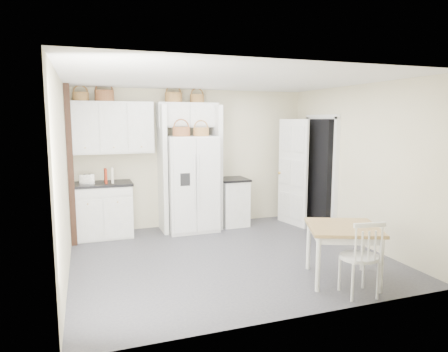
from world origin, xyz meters
name	(u,v)px	position (x,y,z in m)	size (l,w,h in m)	color
floor	(229,256)	(0.00, 0.00, 0.00)	(4.50, 4.50, 0.00)	#36343F
ceiling	(229,80)	(0.00, 0.00, 2.60)	(4.50, 4.50, 0.00)	white
wall_back	(193,158)	(0.00, 2.00, 1.30)	(4.50, 4.50, 0.00)	beige
wall_left	(63,178)	(-2.25, 0.00, 1.30)	(4.00, 4.00, 0.00)	beige
wall_right	(357,165)	(2.25, 0.00, 1.30)	(4.00, 4.00, 0.00)	beige
refrigerator	(191,184)	(-0.15, 1.61, 0.87)	(0.90, 0.73, 1.75)	white
base_cab_left	(102,211)	(-1.73, 1.70, 0.46)	(0.99, 0.62, 0.92)	silver
base_cab_right	(233,203)	(0.70, 1.70, 0.44)	(0.50, 0.60, 0.88)	silver
dining_table	(342,253)	(1.06, -1.32, 0.36)	(0.85, 0.85, 0.71)	olive
windsor_chair	(359,257)	(0.98, -1.75, 0.46)	(0.45, 0.41, 0.92)	silver
counter_left	(101,184)	(-1.73, 1.70, 0.94)	(1.03, 0.67, 0.04)	black
counter_right	(233,179)	(0.70, 1.70, 0.90)	(0.54, 0.64, 0.04)	black
toaster	(87,179)	(-1.96, 1.63, 1.04)	(0.24, 0.14, 0.17)	silver
cookbook_red	(106,176)	(-1.66, 1.62, 1.08)	(0.04, 0.17, 0.25)	maroon
cookbook_cream	(112,175)	(-1.54, 1.62, 1.09)	(0.04, 0.18, 0.27)	beige
basket_upper_a	(81,97)	(-2.00, 1.83, 2.42)	(0.26, 0.26, 0.15)	brown
basket_upper_b	(104,96)	(-1.61, 1.83, 2.44)	(0.32, 0.32, 0.19)	brown
basket_bridge_a	(173,98)	(-0.41, 1.83, 2.44)	(0.31, 0.31, 0.17)	brown
basket_bridge_b	(197,99)	(0.04, 1.83, 2.43)	(0.26, 0.26, 0.15)	brown
basket_fridge_a	(181,132)	(-0.35, 1.51, 1.83)	(0.31, 0.31, 0.16)	brown
basket_fridge_b	(201,132)	(0.02, 1.51, 1.82)	(0.29, 0.29, 0.15)	brown
upper_cabinet	(112,128)	(-1.50, 1.83, 1.90)	(1.40, 0.34, 0.90)	silver
bridge_cabinet	(187,115)	(-0.15, 1.83, 2.12)	(1.12, 0.34, 0.45)	silver
fridge_panel_left	(162,169)	(-0.66, 1.70, 1.15)	(0.08, 0.60, 2.30)	silver
fridge_panel_right	(216,167)	(0.36, 1.70, 1.15)	(0.08, 0.60, 2.30)	silver
trim_post	(71,166)	(-2.20, 1.35, 1.30)	(0.09, 0.09, 2.60)	black
doorway_void	(318,174)	(2.16, 1.00, 1.02)	(0.18, 0.85, 2.05)	black
door_slab	(293,173)	(1.80, 1.33, 1.02)	(0.80, 0.04, 2.05)	white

